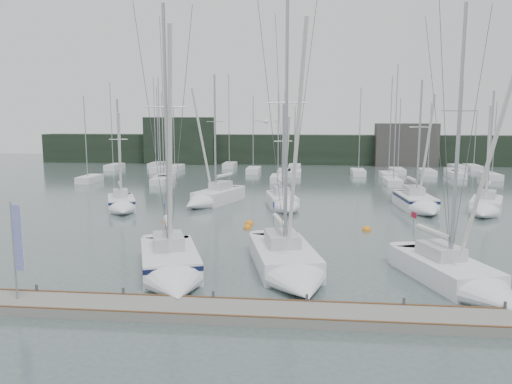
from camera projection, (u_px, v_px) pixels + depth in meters
ground at (267, 278)px, 25.26m from camera, size 160.00×160.00×0.00m
dock at (257, 312)px, 20.31m from camera, size 24.00×2.00×0.40m
far_treeline at (297, 149)px, 85.85m from camera, size 90.00×4.00×5.00m
far_building_left at (180, 141)px, 85.71m from camera, size 12.00×3.00×8.00m
far_building_right at (406, 145)px, 81.89m from camera, size 10.00×3.00×7.00m
mast_forest at (301, 171)px, 70.12m from camera, size 56.79×24.96×14.78m
sailboat_near_left at (172, 269)px, 24.80m from camera, size 5.50×8.90×14.51m
sailboat_near_center at (291, 269)px, 25.07m from camera, size 5.05×9.87×15.01m
sailboat_near_right at (467, 282)px, 23.11m from camera, size 5.28×8.84×14.19m
sailboat_mid_a at (122, 205)px, 43.02m from camera, size 4.46×6.51×10.28m
sailboat_mid_b at (209, 199)px, 46.09m from camera, size 5.22×8.64×12.73m
sailboat_mid_c at (284, 204)px, 43.61m from camera, size 3.65×7.10×9.90m
sailboat_mid_d at (420, 204)px, 43.11m from camera, size 3.19×8.37×12.06m
sailboat_mid_e at (485, 208)px, 41.58m from camera, size 4.78×7.18×10.97m
buoy_a at (249, 224)px, 37.87m from camera, size 0.68×0.68×0.68m
buoy_b at (367, 230)px, 35.86m from camera, size 0.66×0.66×0.66m
buoy_c at (166, 222)px, 38.70m from camera, size 0.53×0.53×0.53m
dock_banner at (16, 243)px, 20.83m from camera, size 0.60×0.27×4.20m
seagull at (266, 122)px, 21.63m from camera, size 0.93×0.44×0.18m
buoy_d at (247, 228)px, 36.53m from camera, size 0.60×0.60×0.60m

